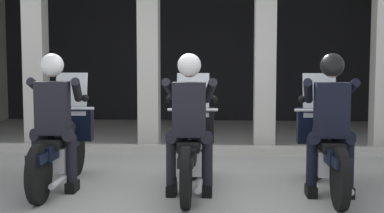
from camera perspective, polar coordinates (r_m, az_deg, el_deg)
ground_plane at (r=9.49m, az=1.03°, el=-4.13°), size 80.00×80.00×0.00m
station_building at (r=11.48m, az=1.93°, el=8.22°), size 10.86×4.79×3.38m
kerb_strip at (r=8.69m, az=1.43°, el=-4.60°), size 10.36×0.24×0.12m
motorcycle_left at (r=6.62m, az=-13.64°, el=-3.95°), size 0.62×2.04×1.35m
police_officer_left at (r=6.30m, az=-14.48°, el=-0.41°), size 0.63×0.61×1.58m
motorcycle_center at (r=6.27m, az=-0.11°, el=-4.31°), size 0.62×2.04×1.35m
police_officer_center at (r=5.93m, az=-0.28°, el=-0.59°), size 0.63×0.61×1.58m
motorcycle_right at (r=6.40m, az=13.97°, el=-4.27°), size 0.62×2.04×1.35m
police_officer_right at (r=6.07m, az=14.54°, el=-0.62°), size 0.63×0.61×1.58m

